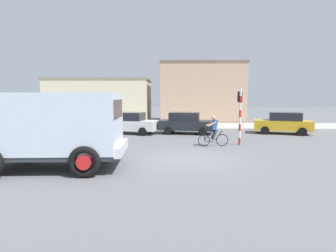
{
  "coord_description": "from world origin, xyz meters",
  "views": [
    {
      "loc": [
        -0.81,
        -11.9,
        2.76
      ],
      "look_at": [
        -1.08,
        2.5,
        1.2
      ],
      "focal_mm": 29.05,
      "sensor_mm": 36.0,
      "label": 1
    }
  ],
  "objects_px": {
    "truck_foreground": "(51,126)",
    "cyclist": "(213,131)",
    "car_red_near": "(130,123)",
    "car_white_mid": "(186,123)",
    "car_far_side": "(283,123)",
    "traffic_light_pole": "(240,109)"
  },
  "relations": [
    {
      "from": "truck_foreground",
      "to": "cyclist",
      "type": "xyz_separation_m",
      "value": [
        6.91,
        4.84,
        -0.8
      ]
    },
    {
      "from": "truck_foreground",
      "to": "car_red_near",
      "type": "height_order",
      "value": "truck_foreground"
    },
    {
      "from": "cyclist",
      "to": "car_red_near",
      "type": "bearing_deg",
      "value": 136.98
    },
    {
      "from": "car_white_mid",
      "to": "car_far_side",
      "type": "relative_size",
      "value": 0.98
    },
    {
      "from": "traffic_light_pole",
      "to": "car_red_near",
      "type": "bearing_deg",
      "value": 147.1
    },
    {
      "from": "car_white_mid",
      "to": "car_red_near",
      "type": "bearing_deg",
      "value": -178.78
    },
    {
      "from": "truck_foreground",
      "to": "car_red_near",
      "type": "distance_m",
      "value": 10.08
    },
    {
      "from": "traffic_light_pole",
      "to": "car_white_mid",
      "type": "xyz_separation_m",
      "value": [
        -2.85,
        4.64,
        -1.25
      ]
    },
    {
      "from": "truck_foreground",
      "to": "car_far_side",
      "type": "relative_size",
      "value": 1.28
    },
    {
      "from": "cyclist",
      "to": "car_white_mid",
      "type": "relative_size",
      "value": 0.41
    },
    {
      "from": "car_white_mid",
      "to": "cyclist",
      "type": "bearing_deg",
      "value": -76.11
    },
    {
      "from": "cyclist",
      "to": "car_white_mid",
      "type": "xyz_separation_m",
      "value": [
        -1.28,
        5.19,
        -0.05
      ]
    },
    {
      "from": "car_white_mid",
      "to": "traffic_light_pole",
      "type": "bearing_deg",
      "value": -58.44
    },
    {
      "from": "cyclist",
      "to": "car_red_near",
      "type": "relative_size",
      "value": 0.4
    },
    {
      "from": "cyclist",
      "to": "traffic_light_pole",
      "type": "xyz_separation_m",
      "value": [
        1.56,
        0.55,
        1.2
      ]
    },
    {
      "from": "car_red_near",
      "to": "car_far_side",
      "type": "bearing_deg",
      "value": 0.8
    },
    {
      "from": "truck_foreground",
      "to": "car_white_mid",
      "type": "bearing_deg",
      "value": 60.72
    },
    {
      "from": "car_red_near",
      "to": "car_far_side",
      "type": "xyz_separation_m",
      "value": [
        11.41,
        0.16,
        0.0
      ]
    },
    {
      "from": "truck_foreground",
      "to": "car_far_side",
      "type": "distance_m",
      "value": 16.37
    },
    {
      "from": "truck_foreground",
      "to": "traffic_light_pole",
      "type": "relative_size",
      "value": 1.73
    },
    {
      "from": "car_white_mid",
      "to": "car_far_side",
      "type": "xyz_separation_m",
      "value": [
        7.23,
        0.07,
        0.0
      ]
    },
    {
      "from": "traffic_light_pole",
      "to": "car_white_mid",
      "type": "distance_m",
      "value": 5.58
    }
  ]
}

